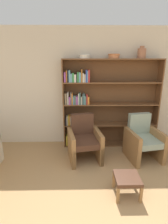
{
  "coord_description": "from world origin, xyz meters",
  "views": [
    {
      "loc": [
        -0.45,
        -1.33,
        2.05
      ],
      "look_at": [
        -0.38,
        2.29,
        0.95
      ],
      "focal_mm": 28.0,
      "sensor_mm": 36.0,
      "label": 1
    }
  ],
  "objects_px": {
    "bookshelf": "(102,104)",
    "armchair_cushioned": "(143,140)",
    "footstool": "(127,180)",
    "bowl_olive": "(84,56)",
    "vase_tall": "(142,53)",
    "bowl_cream": "(114,56)",
    "armchair_leather": "(84,140)"
  },
  "relations": [
    {
      "from": "footstool",
      "to": "bowl_olive",
      "type": "bearing_deg",
      "value": 110.18
    },
    {
      "from": "vase_tall",
      "to": "footstool",
      "type": "height_order",
      "value": "vase_tall"
    },
    {
      "from": "bowl_olive",
      "to": "vase_tall",
      "type": "distance_m",
      "value": 1.24
    },
    {
      "from": "footstool",
      "to": "bowl_cream",
      "type": "bearing_deg",
      "value": 89.39
    },
    {
      "from": "bowl_cream",
      "to": "armchair_cushioned",
      "type": "bearing_deg",
      "value": -46.32
    },
    {
      "from": "bookshelf",
      "to": "armchair_cushioned",
      "type": "height_order",
      "value": "bookshelf"
    },
    {
      "from": "bookshelf",
      "to": "footstool",
      "type": "relative_size",
      "value": 5.83
    },
    {
      "from": "bowl_olive",
      "to": "bowl_cream",
      "type": "bearing_deg",
      "value": 0.0
    },
    {
      "from": "bowl_cream",
      "to": "bowl_olive",
      "type": "bearing_deg",
      "value": 180.0
    },
    {
      "from": "bowl_olive",
      "to": "footstool",
      "type": "distance_m",
      "value": 2.58
    },
    {
      "from": "armchair_cushioned",
      "to": "vase_tall",
      "type": "bearing_deg",
      "value": -101.04
    },
    {
      "from": "bowl_olive",
      "to": "vase_tall",
      "type": "height_order",
      "value": "vase_tall"
    },
    {
      "from": "vase_tall",
      "to": "bowl_olive",
      "type": "bearing_deg",
      "value": 180.0
    },
    {
      "from": "bowl_cream",
      "to": "footstool",
      "type": "bearing_deg",
      "value": -90.61
    },
    {
      "from": "bookshelf",
      "to": "armchair_leather",
      "type": "height_order",
      "value": "bookshelf"
    },
    {
      "from": "bowl_cream",
      "to": "armchair_cushioned",
      "type": "height_order",
      "value": "bowl_cream"
    },
    {
      "from": "bookshelf",
      "to": "bowl_olive",
      "type": "relative_size",
      "value": 8.78
    },
    {
      "from": "bookshelf",
      "to": "armchair_cushioned",
      "type": "distance_m",
      "value": 1.21
    },
    {
      "from": "bookshelf",
      "to": "bowl_olive",
      "type": "bearing_deg",
      "value": -176.76
    },
    {
      "from": "armchair_cushioned",
      "to": "footstool",
      "type": "bearing_deg",
      "value": 50.63
    },
    {
      "from": "bookshelf",
      "to": "armchair_cushioned",
      "type": "xyz_separation_m",
      "value": [
        0.81,
        -0.64,
        -0.63
      ]
    },
    {
      "from": "armchair_cushioned",
      "to": "footstool",
      "type": "xyz_separation_m",
      "value": [
        -0.61,
        -1.09,
        -0.14
      ]
    },
    {
      "from": "armchair_leather",
      "to": "footstool",
      "type": "distance_m",
      "value": 1.27
    },
    {
      "from": "armchair_leather",
      "to": "vase_tall",
      "type": "bearing_deg",
      "value": -164.43
    },
    {
      "from": "bookshelf",
      "to": "footstool",
      "type": "distance_m",
      "value": 1.9
    },
    {
      "from": "bowl_cream",
      "to": "armchair_leather",
      "type": "xyz_separation_m",
      "value": [
        -0.66,
        -0.62,
        -1.71
      ]
    },
    {
      "from": "bowl_olive",
      "to": "armchair_cushioned",
      "type": "xyz_separation_m",
      "value": [
        1.23,
        -0.62,
        -1.7
      ]
    },
    {
      "from": "bowl_cream",
      "to": "footstool",
      "type": "height_order",
      "value": "bowl_cream"
    },
    {
      "from": "bowl_cream",
      "to": "vase_tall",
      "type": "bearing_deg",
      "value": 0.0
    },
    {
      "from": "bowl_cream",
      "to": "armchair_leather",
      "type": "distance_m",
      "value": 1.93
    },
    {
      "from": "armchair_cushioned",
      "to": "bookshelf",
      "type": "bearing_deg",
      "value": -48.56
    },
    {
      "from": "bookshelf",
      "to": "armchair_leather",
      "type": "distance_m",
      "value": 1.0
    }
  ]
}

